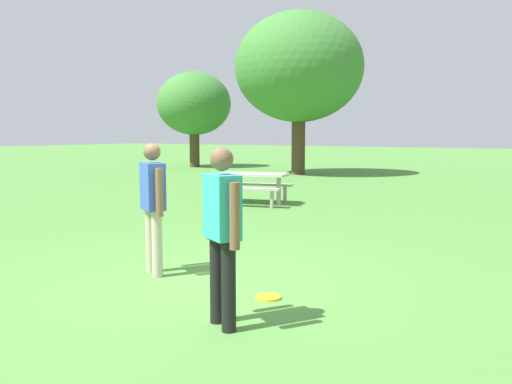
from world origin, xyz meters
The scene contains 7 objects.
ground_plane centered at (0.00, 0.00, 0.00)m, with size 120.00×120.00×0.00m, color #4C8438.
person_thrower centered at (-0.69, 0.05, 0.94)m, with size 0.54×0.38×1.64m.
person_catcher centered at (1.10, -1.00, 0.94)m, with size 0.54×0.38×1.64m.
frisbee centered at (1.03, -0.05, 0.01)m, with size 0.28×0.28×0.03m, color yellow.
picnic_table_near centered at (-3.19, 6.38, 0.56)m, with size 1.98×1.78×0.77m.
tree_tall_left centered at (-13.48, 17.12, 3.22)m, with size 3.77×3.77×4.85m.
tree_broad_center centered at (-6.65, 15.51, 4.46)m, with size 5.37×5.37×6.76m.
Camera 1 is at (3.88, -4.90, 1.77)m, focal length 37.88 mm.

